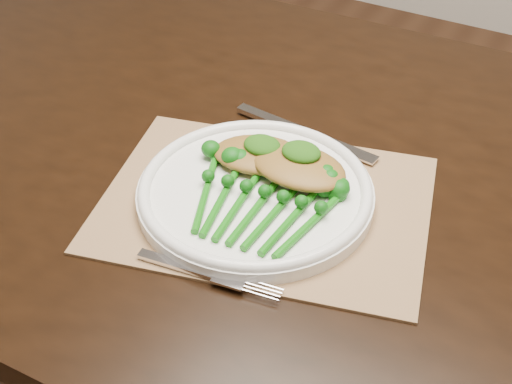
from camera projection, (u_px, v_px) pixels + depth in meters
The scene contains 10 objects.
dining_table at pixel (310, 342), 1.21m from camera, with size 1.62×0.94×0.75m.
placemat at pixel (265, 203), 0.91m from camera, with size 0.41×0.30×0.00m, color #936F4B.
dinner_plate at pixel (255, 191), 0.91m from camera, with size 0.30×0.30×0.03m.
knife at pixel (291, 128), 1.03m from camera, with size 0.23×0.05×0.01m.
fork at pixel (218, 277), 0.80m from camera, with size 0.18×0.04×0.01m.
chicken_fillet_left at pixel (259, 155), 0.94m from camera, with size 0.12×0.08×0.02m, color olive.
chicken_fillet_right at pixel (299, 167), 0.91m from camera, with size 0.13×0.09×0.03m, color olive.
pesto_dollop_left at pixel (262, 145), 0.93m from camera, with size 0.05×0.04×0.02m, color #144109.
pesto_dollop_right at pixel (301, 152), 0.91m from camera, with size 0.05×0.04×0.02m, color #144109.
broccolini_bundle at pixel (257, 208), 0.87m from camera, with size 0.18×0.20×0.04m.
Camera 1 is at (0.20, -0.81, 1.34)m, focal length 50.00 mm.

